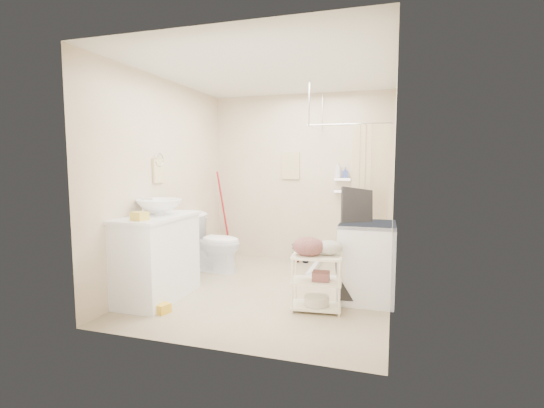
% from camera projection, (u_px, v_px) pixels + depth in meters
% --- Properties ---
extents(floor, '(3.20, 3.20, 0.00)m').
position_uv_depth(floor, '(270.00, 290.00, 4.79)').
color(floor, '#B8AA8A').
rests_on(floor, ground).
extents(ceiling, '(2.80, 3.20, 0.04)m').
position_uv_depth(ceiling, '(270.00, 71.00, 4.52)').
color(ceiling, silver).
rests_on(ceiling, ground).
extents(wall_back, '(2.80, 0.04, 2.60)m').
position_uv_depth(wall_back, '(300.00, 178.00, 6.18)').
color(wall_back, beige).
rests_on(wall_back, ground).
extents(wall_front, '(2.80, 0.04, 2.60)m').
position_uv_depth(wall_front, '(210.00, 194.00, 3.14)').
color(wall_front, beige).
rests_on(wall_front, ground).
extents(wall_left, '(0.04, 3.20, 2.60)m').
position_uv_depth(wall_left, '(166.00, 182.00, 5.07)').
color(wall_left, beige).
rests_on(wall_left, ground).
extents(wall_right, '(0.04, 3.20, 2.60)m').
position_uv_depth(wall_right, '(393.00, 186.00, 4.25)').
color(wall_right, beige).
rests_on(wall_right, ground).
extents(vanity, '(0.61, 1.09, 0.96)m').
position_uv_depth(vanity, '(156.00, 257.00, 4.48)').
color(vanity, white).
rests_on(vanity, ground).
extents(sink, '(0.53, 0.53, 0.18)m').
position_uv_depth(sink, '(159.00, 207.00, 4.50)').
color(sink, white).
rests_on(sink, vanity).
extents(counter_basket, '(0.19, 0.16, 0.09)m').
position_uv_depth(counter_basket, '(140.00, 216.00, 4.05)').
color(counter_basket, '#E1C546').
rests_on(counter_basket, vanity).
extents(floor_basket, '(0.30, 0.26, 0.14)m').
position_uv_depth(floor_basket, '(161.00, 306.00, 4.08)').
color(floor_basket, yellow).
rests_on(floor_basket, ground).
extents(toilet, '(0.84, 0.51, 0.82)m').
position_uv_depth(toilet, '(213.00, 242.00, 5.63)').
color(toilet, white).
rests_on(toilet, ground).
extents(mop, '(0.17, 0.17, 1.39)m').
position_uv_depth(mop, '(221.00, 214.00, 6.51)').
color(mop, red).
rests_on(mop, ground).
extents(potted_plant_a, '(0.17, 0.12, 0.32)m').
position_uv_depth(potted_plant_a, '(296.00, 252.00, 6.13)').
color(potted_plant_a, '#98572F').
rests_on(potted_plant_a, ground).
extents(potted_plant_b, '(0.19, 0.16, 0.29)m').
position_uv_depth(potted_plant_b, '(306.00, 254.00, 6.09)').
color(potted_plant_b, brown).
rests_on(potted_plant_b, ground).
extents(hanging_towel, '(0.28, 0.03, 0.42)m').
position_uv_depth(hanging_towel, '(291.00, 166.00, 6.18)').
color(hanging_towel, beige).
rests_on(hanging_towel, wall_back).
extents(towel_ring, '(0.04, 0.22, 0.34)m').
position_uv_depth(towel_ring, '(158.00, 169.00, 4.85)').
color(towel_ring, beige).
rests_on(towel_ring, wall_left).
extents(tp_holder, '(0.08, 0.12, 0.14)m').
position_uv_depth(tp_holder, '(172.00, 226.00, 5.16)').
color(tp_holder, white).
rests_on(tp_holder, wall_left).
extents(shower, '(1.10, 1.10, 2.10)m').
position_uv_depth(shower, '(351.00, 199.00, 5.44)').
color(shower, silver).
rests_on(shower, ground).
extents(shampoo_bottle_a, '(0.10, 0.10, 0.23)m').
position_uv_depth(shampoo_bottle_a, '(338.00, 170.00, 5.93)').
color(shampoo_bottle_a, white).
rests_on(shampoo_bottle_a, shower).
extents(shampoo_bottle_b, '(0.09, 0.09, 0.16)m').
position_uv_depth(shampoo_bottle_b, '(345.00, 172.00, 5.89)').
color(shampoo_bottle_b, '#3D4DA1').
rests_on(shampoo_bottle_b, shower).
extents(washing_machine, '(0.61, 0.63, 0.88)m').
position_uv_depth(washing_machine, '(367.00, 262.00, 4.42)').
color(washing_machine, white).
rests_on(washing_machine, ground).
extents(laundry_rack, '(0.54, 0.35, 0.71)m').
position_uv_depth(laundry_rack, '(317.00, 277.00, 4.11)').
color(laundry_rack, white).
rests_on(laundry_rack, ground).
extents(ironing_board, '(0.38, 0.28, 1.31)m').
position_uv_depth(ironing_board, '(356.00, 243.00, 4.36)').
color(ironing_board, black).
rests_on(ironing_board, ground).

